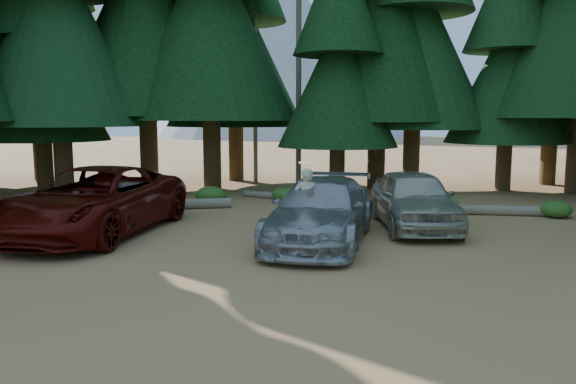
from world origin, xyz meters
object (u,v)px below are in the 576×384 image
Objects in this scene: log_mid at (277,196)px; silver_minivan_center at (321,211)px; red_pickup at (95,201)px; frisbee_player at (306,202)px; log_right at (477,210)px; silver_minivan_right at (414,199)px; log_left at (160,205)px.

silver_minivan_center is at bearing -47.25° from log_mid.
log_mid is (4.84, 6.37, -0.77)m from red_pickup.
silver_minivan_center is (5.99, -1.10, -0.11)m from red_pickup.
frisbee_player reaches higher than log_right.
frisbee_player is (-3.15, -2.16, 0.25)m from silver_minivan_right.
log_left is (0.88, 4.00, -0.73)m from red_pickup.
frisbee_player is at bearing -133.99° from log_right.
silver_minivan_center is at bearing -146.50° from frisbee_player.
log_left is at bearing 149.61° from silver_minivan_center.
silver_minivan_center is 7.59m from log_mid.
frisbee_player is at bearing -127.60° from silver_minivan_center.
log_mid is at bearing 125.44° from silver_minivan_right.
silver_minivan_center is 0.58m from frisbee_player.
log_mid is (-1.15, 7.47, -0.67)m from silver_minivan_center.
silver_minivan_right is 3.40m from log_right.
red_pickup is at bearing -175.89° from silver_minivan_center.
frisbee_player reaches higher than silver_minivan_center.
log_left is (-7.87, 3.26, -0.66)m from silver_minivan_right.
silver_minivan_right is at bearing -149.92° from frisbee_player.
red_pickup reaches higher than log_left.
log_right is (2.57, 2.12, -0.67)m from silver_minivan_right.
red_pickup is at bearing -111.89° from log_left.
log_left reaches higher than log_mid.
silver_minivan_center is 1.14× the size of log_left.
log_left is at bearing 158.14° from silver_minivan_right.
log_right is at bearing 5.61° from log_mid.
log_mid is (-3.91, 5.62, -0.70)m from silver_minivan_right.
silver_minivan_right is 2.66× the size of frisbee_player.
silver_minivan_right is 8.55m from log_left.
log_left is 10.51m from log_right.
red_pickup is 1.19× the size of silver_minivan_center.
log_right is (5.33, 3.97, -0.63)m from silver_minivan_center.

